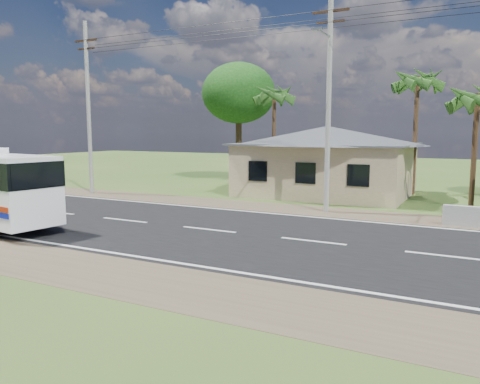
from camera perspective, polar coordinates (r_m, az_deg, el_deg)
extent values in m
plane|color=#2D4E1B|center=(19.47, -3.80, -4.64)|extent=(120.00, 120.00, 0.00)
cube|color=black|center=(19.46, -3.80, -4.62)|extent=(120.00, 10.00, 0.02)
cube|color=brown|center=(25.15, 3.89, -1.89)|extent=(120.00, 3.00, 0.01)
cube|color=brown|center=(14.48, -17.42, -9.20)|extent=(120.00, 3.00, 0.01)
cube|color=silver|center=(23.53, 2.14, -2.47)|extent=(120.00, 0.15, 0.01)
cube|color=silver|center=(15.74, -12.77, -7.62)|extent=(120.00, 0.15, 0.01)
cube|color=silver|center=(19.46, -3.80, -4.57)|extent=(120.00, 0.15, 0.01)
cube|color=tan|center=(30.69, 10.49, 2.68)|extent=(10.00, 8.00, 3.20)
cube|color=#4C4F54|center=(30.60, 10.57, 5.76)|extent=(10.60, 8.60, 0.10)
pyramid|color=#4C4F54|center=(30.59, 10.62, 7.92)|extent=(12.40, 10.00, 1.20)
cube|color=black|center=(28.01, 2.19, 2.57)|extent=(1.20, 0.08, 1.20)
cube|color=black|center=(26.87, 7.99, 2.30)|extent=(1.20, 0.08, 1.20)
cube|color=black|center=(26.04, 14.23, 1.98)|extent=(1.20, 0.08, 1.20)
cylinder|color=#9E9E99|center=(32.32, -17.98, 9.60)|extent=(0.26, 0.26, 11.00)
cube|color=#392214|center=(32.79, -18.30, 17.12)|extent=(1.80, 0.12, 0.12)
cube|color=#392214|center=(32.71, -18.26, 16.26)|extent=(1.40, 0.10, 0.10)
cylinder|color=#9E9E99|center=(23.83, 10.75, 10.74)|extent=(0.26, 0.26, 11.00)
cube|color=#392214|center=(24.47, 11.01, 20.84)|extent=(1.80, 0.12, 0.12)
cube|color=#392214|center=(24.36, 10.98, 19.70)|extent=(1.40, 0.10, 0.10)
cylinder|color=gray|center=(23.28, 10.20, 18.54)|extent=(0.08, 2.00, 0.08)
cube|color=gray|center=(22.35, 9.39, 19.03)|extent=(0.50, 0.18, 0.12)
cylinder|color=black|center=(27.76, -5.98, 18.88)|extent=(16.00, 0.02, 0.02)
cylinder|color=#47301E|center=(27.30, 26.65, 4.40)|extent=(0.28, 0.28, 6.00)
cylinder|color=#47301E|center=(32.01, 20.56, 6.38)|extent=(0.28, 0.28, 7.50)
cylinder|color=#47301E|center=(35.14, 4.14, 6.47)|extent=(0.28, 0.28, 7.00)
cylinder|color=#47301E|center=(38.67, -0.16, 5.79)|extent=(0.50, 0.50, 5.95)
ellipsoid|color=black|center=(38.78, -0.16, 11.97)|extent=(6.00, 6.00, 4.92)
cylinder|color=black|center=(21.99, -24.64, -2.72)|extent=(0.93, 0.43, 0.90)
cylinder|color=black|center=(21.08, -23.13, -3.05)|extent=(0.93, 0.43, 0.90)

